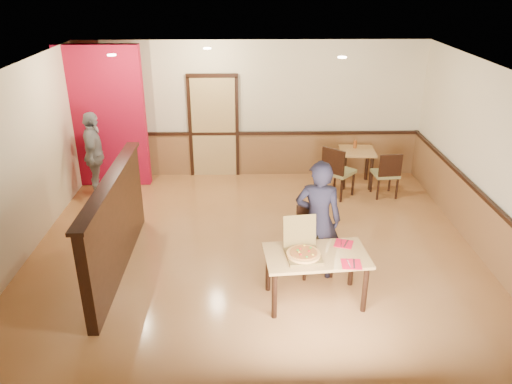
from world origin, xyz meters
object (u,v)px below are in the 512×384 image
diner (318,220)px  condiment (355,144)px  diner_chair (314,237)px  pizza_box (303,251)px  passerby (95,155)px  side_table (357,158)px  side_chair_left (337,170)px  side_chair_right (387,173)px  main_table (316,261)px

diner → condiment: diner is taller
diner_chair → pizza_box: (-0.26, -0.79, 0.23)m
passerby → side_table: bearing=-95.4°
side_chair_left → side_chair_right: side_chair_left is taller
pizza_box → condiment: (1.49, 4.06, 0.05)m
diner_chair → passerby: bearing=136.2°
passerby → main_table: bearing=-143.0°
side_chair_left → condiment: bearing=-80.1°
diner_chair → side_chair_right: 3.04m
side_chair_right → side_table: bearing=-59.2°
side_chair_left → side_table: (0.50, 0.61, 0.01)m
diner_chair → side_table: bearing=59.1°
side_table → passerby: (-5.10, -0.46, 0.27)m
diner_chair → side_table: size_ratio=1.33×
diner → passerby: bearing=-26.7°
pizza_box → condiment: 4.32m
main_table → side_chair_left: size_ratio=1.36×
side_chair_right → passerby: 5.56m
side_chair_right → diner_chair: bearing=50.0°
side_chair_right → condiment: 0.96m
side_chair_right → main_table: bearing=55.7°
side_chair_right → diner: diner is taller
pizza_box → diner_chair: bearing=65.2°
side_chair_right → pizza_box: (-1.97, -3.30, 0.27)m
side_table → pizza_box: bearing=-111.1°
diner_chair → side_table: 3.37m
diner_chair → side_chair_left: size_ratio=0.96×
pizza_box → side_chair_left: bearing=66.1°
side_chair_left → diner: size_ratio=0.58×
main_table → passerby: passerby is taller
side_chair_right → passerby: bearing=-7.3°
side_table → main_table: bearing=-108.9°
side_chair_right → side_table: size_ratio=1.24×
side_chair_left → side_chair_right: 0.96m
main_table → pizza_box: 0.25m
side_chair_right → passerby: passerby is taller
main_table → diner_chair: diner_chair is taller
side_chair_left → side_table: 0.79m
main_table → condiment: condiment is taller
main_table → side_chair_right: size_ratio=1.52×
side_chair_right → side_chair_left: bearing=-6.4°
diner → condiment: 3.63m
diner_chair → passerby: (-3.84, 2.67, 0.30)m
side_chair_right → diner: bearing=51.8°
side_chair_left → pizza_box: size_ratio=1.83×
diner_chair → diner: size_ratio=0.56×
main_table → pizza_box: bearing=-179.1°
diner_chair → pizza_box: 0.86m
main_table → side_table: bearing=66.0°
pizza_box → condiment: pizza_box is taller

